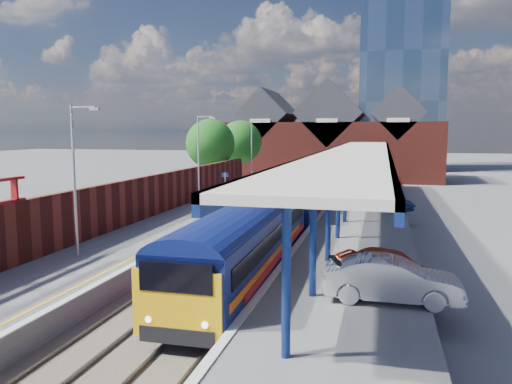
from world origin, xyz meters
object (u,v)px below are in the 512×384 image
(parked_car_dark, at_px, (392,274))
(parked_car_silver, at_px, (392,280))
(platform_sign, at_px, (225,183))
(parked_car_blue, at_px, (386,202))
(lamp_post_b, at_px, (77,171))
(parked_car_red, at_px, (389,267))
(lamp_post_c, at_px, (200,155))
(lamp_post_d, at_px, (253,148))
(train, at_px, (318,182))

(parked_car_dark, bearing_deg, parked_car_silver, 160.28)
(platform_sign, xyz_separation_m, parked_car_blue, (12.58, -0.54, -1.09))
(lamp_post_b, height_order, parked_car_red, lamp_post_b)
(parked_car_dark, bearing_deg, lamp_post_b, 63.90)
(lamp_post_c, distance_m, parked_car_blue, 14.42)
(lamp_post_d, xyz_separation_m, parked_car_silver, (14.08, -34.92, -3.23))
(lamp_post_b, height_order, lamp_post_c, same)
(lamp_post_d, relative_size, parked_car_silver, 1.51)
(lamp_post_d, distance_m, parked_car_red, 36.04)
(parked_car_blue, bearing_deg, parked_car_red, -161.61)
(parked_car_red, height_order, parked_car_blue, parked_car_red)
(parked_car_red, xyz_separation_m, parked_car_dark, (0.10, -0.80, -0.06))
(lamp_post_d, bearing_deg, train, -37.91)
(train, xyz_separation_m, parked_car_dark, (6.25, -27.73, -0.47))
(train, distance_m, platform_sign, 10.23)
(platform_sign, relative_size, parked_car_blue, 0.58)
(platform_sign, height_order, parked_car_dark, platform_sign)
(platform_sign, relative_size, parked_car_dark, 0.56)
(train, distance_m, parked_car_red, 27.62)
(train, relative_size, parked_car_silver, 14.18)
(parked_car_red, relative_size, parked_car_blue, 0.97)
(parked_car_silver, bearing_deg, lamp_post_d, 21.75)
(parked_car_silver, bearing_deg, parked_car_red, 2.29)
(platform_sign, height_order, parked_car_silver, platform_sign)
(lamp_post_c, bearing_deg, parked_car_dark, -51.69)
(lamp_post_b, height_order, platform_sign, lamp_post_b)
(lamp_post_d, height_order, parked_car_blue, lamp_post_d)
(lamp_post_c, relative_size, parked_car_blue, 1.63)
(train, bearing_deg, parked_car_dark, -77.31)
(lamp_post_b, height_order, parked_car_dark, lamp_post_b)
(lamp_post_c, distance_m, parked_car_red, 22.30)
(parked_car_silver, bearing_deg, lamp_post_b, 78.07)
(parked_car_red, xyz_separation_m, parked_car_blue, (-0.06, 18.50, -0.11))
(platform_sign, distance_m, parked_car_dark, 23.61)
(parked_car_dark, xyz_separation_m, parked_car_blue, (-0.16, 19.31, -0.05))
(parked_car_red, bearing_deg, lamp_post_c, 65.64)
(lamp_post_d, relative_size, parked_car_blue, 1.63)
(train, height_order, parked_car_blue, train)
(platform_sign, xyz_separation_m, parked_car_dark, (12.74, -19.85, -1.04))
(train, xyz_separation_m, parked_car_silver, (6.23, -28.80, -0.36))
(platform_sign, xyz_separation_m, parked_car_red, (12.64, -19.04, -0.98))
(lamp_post_c, relative_size, parked_car_silver, 1.51)
(lamp_post_d, distance_m, parked_car_blue, 20.43)
(parked_car_red, bearing_deg, parked_car_blue, 26.43)
(parked_car_dark, bearing_deg, parked_car_blue, -18.16)
(parked_car_silver, relative_size, parked_car_dark, 1.04)
(lamp_post_b, distance_m, parked_car_dark, 14.61)
(parked_car_silver, height_order, parked_car_dark, parked_car_silver)
(train, distance_m, lamp_post_b, 27.20)
(parked_car_silver, relative_size, parked_car_blue, 1.09)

